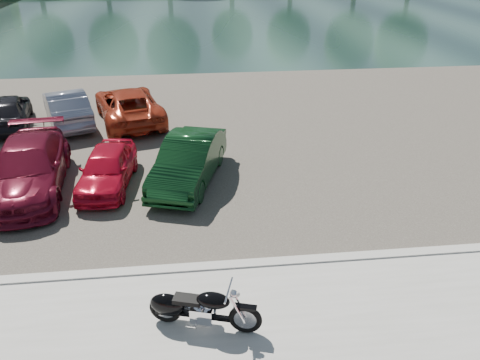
% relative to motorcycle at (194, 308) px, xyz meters
% --- Properties ---
extents(ground, '(200.00, 200.00, 0.00)m').
position_rel_motorcycle_xyz_m(ground, '(0.95, -0.13, -0.56)').
color(ground, '#595447').
rests_on(ground, ground).
extents(kerb, '(60.00, 0.30, 0.14)m').
position_rel_motorcycle_xyz_m(kerb, '(0.95, 1.87, -0.49)').
color(kerb, '#A8A79F').
rests_on(kerb, ground).
extents(parking_lot, '(60.00, 18.00, 0.04)m').
position_rel_motorcycle_xyz_m(parking_lot, '(0.95, 10.87, -0.54)').
color(parking_lot, '#423C35').
rests_on(parking_lot, ground).
extents(river, '(120.00, 40.00, 0.00)m').
position_rel_motorcycle_xyz_m(river, '(0.95, 39.87, -0.56)').
color(river, '#1B312E').
rests_on(river, ground).
extents(motorcycle, '(2.27, 0.99, 1.05)m').
position_rel_motorcycle_xyz_m(motorcycle, '(0.00, 0.00, 0.00)').
color(motorcycle, black).
rests_on(motorcycle, promenade).
extents(car_3, '(2.69, 5.44, 1.52)m').
position_rel_motorcycle_xyz_m(car_3, '(-4.97, 6.45, 0.24)').
color(car_3, maroon).
rests_on(car_3, parking_lot).
extents(car_4, '(1.76, 3.75, 1.24)m').
position_rel_motorcycle_xyz_m(car_4, '(-2.60, 6.46, 0.10)').
color(car_4, red).
rests_on(car_4, parking_lot).
extents(car_5, '(2.76, 4.69, 1.46)m').
position_rel_motorcycle_xyz_m(car_5, '(-0.03, 6.48, 0.21)').
color(car_5, '#0D3216').
rests_on(car_5, parking_lot).
extents(car_8, '(2.40, 4.31, 1.39)m').
position_rel_motorcycle_xyz_m(car_8, '(-7.45, 12.24, 0.17)').
color(car_8, black).
rests_on(car_8, parking_lot).
extents(car_9, '(2.97, 4.67, 1.45)m').
position_rel_motorcycle_xyz_m(car_9, '(-5.06, 12.32, 0.21)').
color(car_9, slate).
rests_on(car_9, parking_lot).
extents(car_10, '(3.68, 5.64, 1.44)m').
position_rel_motorcycle_xyz_m(car_10, '(-2.50, 12.35, 0.20)').
color(car_10, '#AE361D').
rests_on(car_10, parking_lot).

